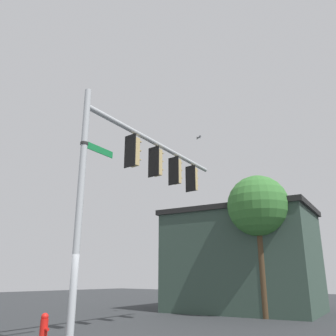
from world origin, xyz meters
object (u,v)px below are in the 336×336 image
at_px(traffic_light_arm_end, 193,179).
at_px(bird_flying, 199,137).
at_px(traffic_light_mid_outer, 176,172).
at_px(traffic_light_mid_inner, 157,163).
at_px(street_name_sign, 95,148).
at_px(traffic_light_nearest_pole, 134,152).
at_px(fire_hydrant, 44,327).

relative_size(traffic_light_arm_end, bird_flying, 2.87).
bearing_deg(traffic_light_mid_outer, traffic_light_mid_inner, -83.66).
xyz_separation_m(traffic_light_mid_inner, street_name_sign, (0.38, -3.42, -0.47)).
distance_m(traffic_light_mid_outer, bird_flying, 4.53).
bearing_deg(traffic_light_nearest_pole, traffic_light_mid_outer, 96.34).
bearing_deg(traffic_light_mid_outer, traffic_light_nearest_pole, -83.66).
relative_size(traffic_light_mid_outer, fire_hydrant, 1.59).
bearing_deg(street_name_sign, traffic_light_nearest_pole, 96.27).
bearing_deg(traffic_light_arm_end, traffic_light_mid_inner, -83.66).
bearing_deg(street_name_sign, traffic_light_mid_inner, 96.30).
bearing_deg(traffic_light_arm_end, traffic_light_nearest_pole, -83.66).
height_order(traffic_light_mid_inner, fire_hydrant, traffic_light_mid_inner).
xyz_separation_m(traffic_light_mid_inner, bird_flying, (-1.17, 4.80, 2.90)).
relative_size(traffic_light_mid_inner, bird_flying, 2.87).
distance_m(traffic_light_nearest_pole, fire_hydrant, 6.38).
bearing_deg(traffic_light_nearest_pole, traffic_light_arm_end, 96.34).
xyz_separation_m(traffic_light_nearest_pole, fire_hydrant, (-1.98, -1.71, -5.82)).
relative_size(traffic_light_mid_inner, traffic_light_arm_end, 1.00).
distance_m(traffic_light_arm_end, street_name_sign, 6.42).
bearing_deg(traffic_light_arm_end, traffic_light_mid_outer, -83.66).
height_order(bird_flying, fire_hydrant, bird_flying).
bearing_deg(traffic_light_mid_inner, bird_flying, 103.65).
height_order(street_name_sign, bird_flying, bird_flying).
relative_size(street_name_sign, bird_flying, 3.04).
xyz_separation_m(street_name_sign, fire_hydrant, (-2.20, 0.24, -5.35)).
bearing_deg(bird_flying, traffic_light_mid_inner, -76.35).
xyz_separation_m(traffic_light_arm_end, street_name_sign, (0.70, -6.36, -0.47)).
relative_size(traffic_light_nearest_pole, street_name_sign, 0.95).
bearing_deg(fire_hydrant, street_name_sign, -6.25).
relative_size(traffic_light_mid_inner, street_name_sign, 0.95).
height_order(traffic_light_nearest_pole, traffic_light_arm_end, same).
relative_size(traffic_light_mid_outer, street_name_sign, 0.95).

